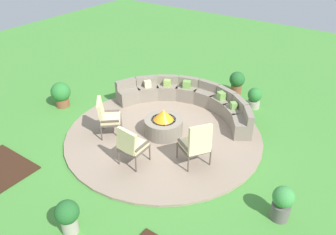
{
  "coord_description": "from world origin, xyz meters",
  "views": [
    {
      "loc": [
        4.26,
        -5.91,
        4.96
      ],
      "look_at": [
        0.0,
        0.2,
        0.45
      ],
      "focal_mm": 35.94,
      "sensor_mm": 36.0,
      "label": 1
    }
  ],
  "objects_px": {
    "lounge_chair_front_right": "(131,145)",
    "lounge_chair_front_left": "(107,116)",
    "curved_stone_bench": "(190,99)",
    "potted_plant_2": "(61,94)",
    "fire_pit": "(164,125)",
    "lounge_chair_back_left": "(196,144)",
    "potted_plant_0": "(68,215)",
    "potted_plant_1": "(237,82)",
    "potted_plant_4": "(282,202)",
    "potted_plant_3": "(254,97)"
  },
  "relations": [
    {
      "from": "lounge_chair_back_left",
      "to": "potted_plant_1",
      "type": "distance_m",
      "value": 3.99
    },
    {
      "from": "potted_plant_0",
      "to": "lounge_chair_front_right",
      "type": "bearing_deg",
      "value": 97.8
    },
    {
      "from": "curved_stone_bench",
      "to": "potted_plant_2",
      "type": "xyz_separation_m",
      "value": [
        -3.26,
        -2.0,
        0.07
      ]
    },
    {
      "from": "curved_stone_bench",
      "to": "lounge_chair_front_right",
      "type": "xyz_separation_m",
      "value": [
        0.3,
        -2.98,
        0.25
      ]
    },
    {
      "from": "lounge_chair_back_left",
      "to": "potted_plant_0",
      "type": "xyz_separation_m",
      "value": [
        -0.89,
        -2.91,
        -0.21
      ]
    },
    {
      "from": "lounge_chair_front_right",
      "to": "potted_plant_2",
      "type": "xyz_separation_m",
      "value": [
        -3.56,
        0.97,
        -0.18
      ]
    },
    {
      "from": "lounge_chair_back_left",
      "to": "potted_plant_1",
      "type": "bearing_deg",
      "value": 42.0
    },
    {
      "from": "lounge_chair_back_left",
      "to": "potted_plant_1",
      "type": "height_order",
      "value": "lounge_chair_back_left"
    },
    {
      "from": "fire_pit",
      "to": "potted_plant_1",
      "type": "bearing_deg",
      "value": 81.38
    },
    {
      "from": "fire_pit",
      "to": "lounge_chair_back_left",
      "type": "distance_m",
      "value": 1.47
    },
    {
      "from": "curved_stone_bench",
      "to": "lounge_chair_front_left",
      "type": "relative_size",
      "value": 4.09
    },
    {
      "from": "lounge_chair_front_left",
      "to": "potted_plant_3",
      "type": "xyz_separation_m",
      "value": [
        2.49,
        3.59,
        -0.27
      ]
    },
    {
      "from": "lounge_chair_back_left",
      "to": "potted_plant_0",
      "type": "relative_size",
      "value": 1.56
    },
    {
      "from": "potted_plant_0",
      "to": "potted_plant_4",
      "type": "relative_size",
      "value": 0.97
    },
    {
      "from": "potted_plant_0",
      "to": "potted_plant_4",
      "type": "distance_m",
      "value": 3.9
    },
    {
      "from": "potted_plant_0",
      "to": "potted_plant_3",
      "type": "height_order",
      "value": "potted_plant_0"
    },
    {
      "from": "lounge_chair_front_right",
      "to": "potted_plant_3",
      "type": "bearing_deg",
      "value": 72.48
    },
    {
      "from": "fire_pit",
      "to": "curved_stone_bench",
      "type": "height_order",
      "value": "fire_pit"
    },
    {
      "from": "potted_plant_0",
      "to": "fire_pit",
      "type": "bearing_deg",
      "value": 96.88
    },
    {
      "from": "curved_stone_bench",
      "to": "lounge_chair_front_right",
      "type": "bearing_deg",
      "value": -84.29
    },
    {
      "from": "potted_plant_1",
      "to": "potted_plant_0",
      "type": "bearing_deg",
      "value": -90.66
    },
    {
      "from": "fire_pit",
      "to": "curved_stone_bench",
      "type": "bearing_deg",
      "value": 95.88
    },
    {
      "from": "lounge_chair_front_right",
      "to": "potted_plant_0",
      "type": "xyz_separation_m",
      "value": [
        0.29,
        -2.08,
        -0.18
      ]
    },
    {
      "from": "fire_pit",
      "to": "potted_plant_3",
      "type": "distance_m",
      "value": 3.07
    },
    {
      "from": "potted_plant_4",
      "to": "lounge_chair_back_left",
      "type": "bearing_deg",
      "value": 168.84
    },
    {
      "from": "potted_plant_0",
      "to": "potted_plant_1",
      "type": "xyz_separation_m",
      "value": [
        0.08,
        6.81,
        -0.0
      ]
    },
    {
      "from": "potted_plant_1",
      "to": "potted_plant_2",
      "type": "distance_m",
      "value": 5.43
    },
    {
      "from": "potted_plant_0",
      "to": "potted_plant_1",
      "type": "distance_m",
      "value": 6.81
    },
    {
      "from": "lounge_chair_front_left",
      "to": "potted_plant_0",
      "type": "distance_m",
      "value": 3.11
    },
    {
      "from": "lounge_chair_front_left",
      "to": "lounge_chair_front_right",
      "type": "height_order",
      "value": "lounge_chair_front_right"
    },
    {
      "from": "lounge_chair_front_left",
      "to": "fire_pit",
      "type": "bearing_deg",
      "value": 84.57
    },
    {
      "from": "potted_plant_2",
      "to": "fire_pit",
      "type": "bearing_deg",
      "value": 7.47
    },
    {
      "from": "fire_pit",
      "to": "potted_plant_0",
      "type": "bearing_deg",
      "value": -83.12
    },
    {
      "from": "potted_plant_0",
      "to": "potted_plant_3",
      "type": "xyz_separation_m",
      "value": [
        0.91,
        6.27,
        -0.08
      ]
    },
    {
      "from": "lounge_chair_front_right",
      "to": "potted_plant_4",
      "type": "distance_m",
      "value": 3.32
    },
    {
      "from": "lounge_chair_front_left",
      "to": "potted_plant_2",
      "type": "distance_m",
      "value": 2.3
    },
    {
      "from": "potted_plant_2",
      "to": "potted_plant_1",
      "type": "bearing_deg",
      "value": 43.79
    },
    {
      "from": "curved_stone_bench",
      "to": "potted_plant_2",
      "type": "bearing_deg",
      "value": -148.4
    },
    {
      "from": "lounge_chair_front_left",
      "to": "potted_plant_3",
      "type": "height_order",
      "value": "lounge_chair_front_left"
    },
    {
      "from": "potted_plant_0",
      "to": "potted_plant_2",
      "type": "bearing_deg",
      "value": 141.51
    },
    {
      "from": "lounge_chair_front_right",
      "to": "lounge_chair_front_left",
      "type": "bearing_deg",
      "value": 153.89
    },
    {
      "from": "potted_plant_1",
      "to": "potted_plant_2",
      "type": "bearing_deg",
      "value": -136.21
    },
    {
      "from": "lounge_chair_front_right",
      "to": "potted_plant_3",
      "type": "distance_m",
      "value": 4.36
    },
    {
      "from": "curved_stone_bench",
      "to": "potted_plant_1",
      "type": "xyz_separation_m",
      "value": [
        0.66,
        1.75,
        0.07
      ]
    },
    {
      "from": "potted_plant_1",
      "to": "potted_plant_4",
      "type": "xyz_separation_m",
      "value": [
        2.92,
        -4.32,
        -0.02
      ]
    },
    {
      "from": "lounge_chair_back_left",
      "to": "potted_plant_0",
      "type": "height_order",
      "value": "lounge_chair_back_left"
    },
    {
      "from": "potted_plant_1",
      "to": "lounge_chair_front_right",
      "type": "bearing_deg",
      "value": -94.4
    },
    {
      "from": "fire_pit",
      "to": "potted_plant_4",
      "type": "height_order",
      "value": "fire_pit"
    },
    {
      "from": "potted_plant_1",
      "to": "potted_plant_4",
      "type": "relative_size",
      "value": 1.0
    },
    {
      "from": "curved_stone_bench",
      "to": "potted_plant_1",
      "type": "relative_size",
      "value": 5.69
    }
  ]
}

